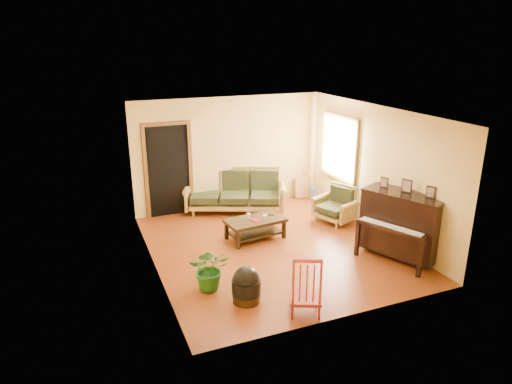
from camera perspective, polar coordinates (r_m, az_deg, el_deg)
name	(u,v)px	position (r m, az deg, el deg)	size (l,w,h in m)	color
floor	(273,247)	(8.86, 2.17, -6.92)	(5.00, 5.00, 0.00)	#5C240C
doorway	(169,171)	(10.32, -10.87, 2.57)	(1.08, 0.16, 2.05)	black
window	(340,147)	(10.47, 10.45, 5.50)	(0.12, 1.36, 1.46)	white
sofa	(235,191)	(10.50, -2.62, 0.07)	(2.25, 0.94, 0.97)	olive
coffee_table	(255,229)	(9.14, -0.10, -4.62)	(1.16, 0.63, 0.42)	black
armchair	(334,204)	(10.06, 9.78, -1.54)	(0.76, 0.80, 0.80)	olive
piano	(401,226)	(8.64, 17.70, -4.04)	(0.83, 1.40, 1.24)	black
footstool	(246,289)	(7.08, -1.22, -12.00)	(0.45, 0.45, 0.43)	black
red_chair	(306,283)	(6.74, 6.22, -11.25)	(0.44, 0.49, 0.95)	maroon
leaning_frame	(303,187)	(11.50, 5.91, 0.59)	(0.42, 0.09, 0.56)	gold
ceramic_crock	(313,192)	(11.64, 7.09, -0.03)	(0.21, 0.21, 0.26)	#344A9C
potted_plant	(210,268)	(7.37, -5.76, -9.49)	(0.65, 0.56, 0.72)	#1A5418
book	(254,221)	(8.92, -0.30, -3.71)	(0.15, 0.21, 0.02)	maroon
candle	(248,216)	(9.05, -0.94, -3.02)	(0.07, 0.07, 0.12)	white
glass_jar	(265,216)	(9.12, 1.13, -3.06)	(0.09, 0.09, 0.06)	silver
remote	(270,215)	(9.25, 1.82, -2.89)	(0.15, 0.04, 0.02)	black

